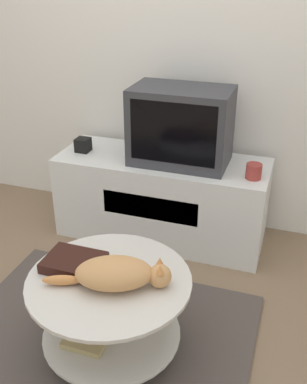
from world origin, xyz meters
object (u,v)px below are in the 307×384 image
Objects in this scene: speaker at (83,145)px; tv at (181,126)px; dvd_box at (74,263)px; cat at (118,274)px.

tv is at bearing 3.16° from speaker.
cat is (0.24, -0.06, 0.04)m from dvd_box.
dvd_box is (0.47, -1.04, -0.14)m from speaker.
cat reaches higher than dvd_box.
tv reaches higher than dvd_box.
dvd_box is at bearing -65.84° from speaker.
dvd_box is at bearing 147.36° from cat.
tv reaches higher than cat.
speaker is 0.34× the size of dvd_box.
tv is at bearing 79.62° from dvd_box.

